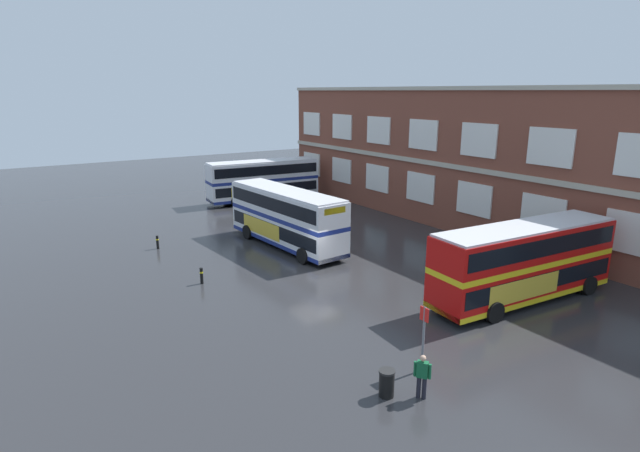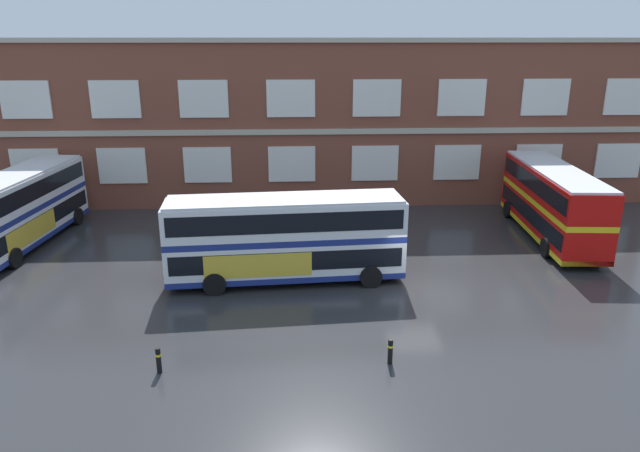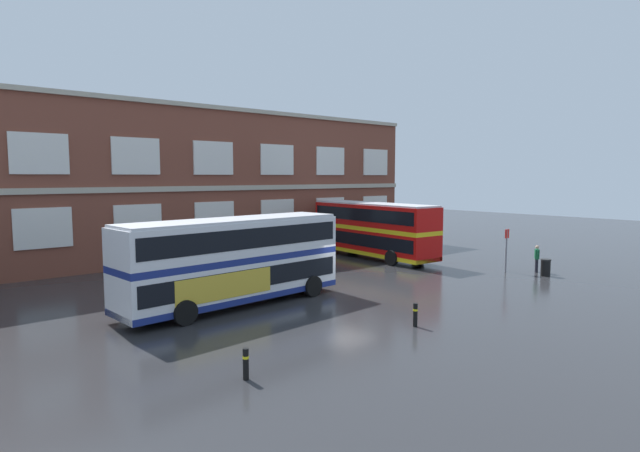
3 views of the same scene
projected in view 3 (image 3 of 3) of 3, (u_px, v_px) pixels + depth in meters
ground_plane at (322, 286)px, 28.23m from camera, size 120.00×120.00×0.00m
brick_terminal_building at (154, 185)px, 38.01m from camera, size 44.68×8.19×11.06m
double_decker_middle at (234, 260)px, 23.75m from camera, size 11.15×3.44×4.07m
double_decker_far at (373, 229)px, 37.80m from camera, size 3.47×11.16×4.07m
waiting_passenger at (537, 257)px, 32.18m from camera, size 0.58×0.45×1.70m
bus_stand_flag at (506, 246)px, 32.25m from camera, size 0.44×0.10×2.70m
station_litter_bin at (546, 267)px, 30.99m from camera, size 0.60×0.60×1.03m
safety_bollard_west at (415, 315)px, 20.51m from camera, size 0.19×0.19×0.95m
safety_bollard_east at (246, 363)px, 15.14m from camera, size 0.19×0.19×0.95m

